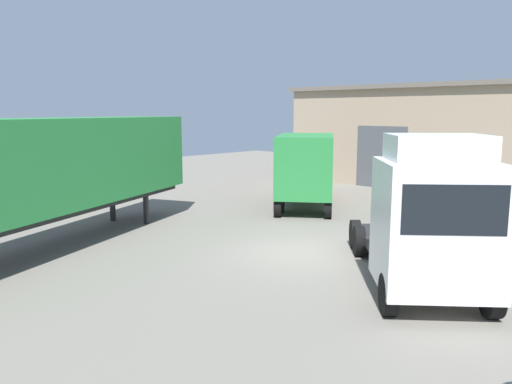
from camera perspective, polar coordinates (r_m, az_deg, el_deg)
ground_plane at (r=15.87m, az=5.34°, el=-7.02°), size 60.00×60.00×0.00m
warehouse_building at (r=30.64m, az=25.47°, el=5.62°), size 23.82×6.65×5.97m
tractor_unit_white at (r=12.42m, az=19.23°, el=-3.36°), size 6.08×6.64×3.91m
container_trailer_green at (r=17.32m, az=-22.32°, el=2.67°), size 6.99×12.42×4.21m
box_truck_orange at (r=23.47m, az=5.77°, el=2.94°), size 5.79×6.87×3.39m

